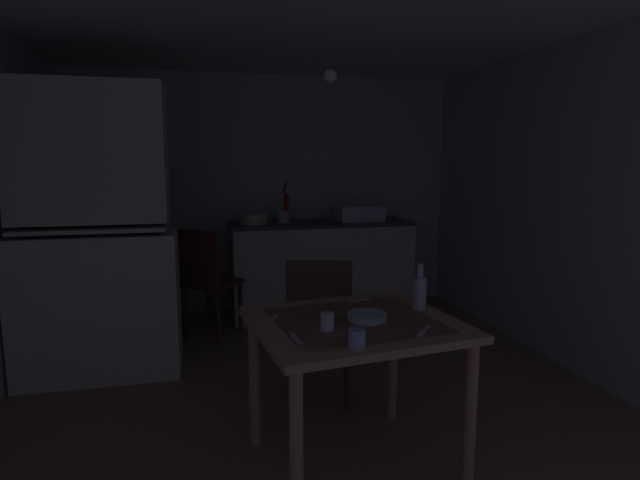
{
  "coord_description": "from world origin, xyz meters",
  "views": [
    {
      "loc": [
        -0.64,
        -3.24,
        1.48
      ],
      "look_at": [
        0.12,
        -0.01,
        0.98
      ],
      "focal_mm": 28.31,
      "sensor_mm": 36.0,
      "label": 1
    }
  ],
  "objects_px": {
    "serving_bowl_wide": "(367,316)",
    "glass_bottle": "(419,291)",
    "sink_basin": "(359,213)",
    "dining_table": "(354,341)",
    "chair_far_side": "(320,328)",
    "chair_by_counter": "(207,280)",
    "mug_dark": "(357,339)",
    "hand_pump": "(286,205)",
    "hutch_cabinet": "(96,243)",
    "mixing_bowl_counter": "(254,219)"
  },
  "relations": [
    {
      "from": "hand_pump",
      "to": "mug_dark",
      "type": "bearing_deg",
      "value": -94.04
    },
    {
      "from": "sink_basin",
      "to": "chair_far_side",
      "type": "relative_size",
      "value": 0.47
    },
    {
      "from": "chair_far_side",
      "to": "glass_bottle",
      "type": "bearing_deg",
      "value": -54.18
    },
    {
      "from": "dining_table",
      "to": "chair_by_counter",
      "type": "relative_size",
      "value": 1.1
    },
    {
      "from": "hutch_cabinet",
      "to": "dining_table",
      "type": "height_order",
      "value": "hutch_cabinet"
    },
    {
      "from": "mixing_bowl_counter",
      "to": "glass_bottle",
      "type": "xyz_separation_m",
      "value": [
        0.59,
        -2.42,
        -0.13
      ]
    },
    {
      "from": "chair_by_counter",
      "to": "serving_bowl_wide",
      "type": "bearing_deg",
      "value": -70.71
    },
    {
      "from": "mixing_bowl_counter",
      "to": "hand_pump",
      "type": "bearing_deg",
      "value": 16.27
    },
    {
      "from": "chair_far_side",
      "to": "chair_by_counter",
      "type": "relative_size",
      "value": 0.98
    },
    {
      "from": "mug_dark",
      "to": "dining_table",
      "type": "bearing_deg",
      "value": 74.15
    },
    {
      "from": "hutch_cabinet",
      "to": "serving_bowl_wide",
      "type": "height_order",
      "value": "hutch_cabinet"
    },
    {
      "from": "hand_pump",
      "to": "mixing_bowl_counter",
      "type": "distance_m",
      "value": 0.36
    },
    {
      "from": "dining_table",
      "to": "mug_dark",
      "type": "distance_m",
      "value": 0.39
    },
    {
      "from": "sink_basin",
      "to": "dining_table",
      "type": "bearing_deg",
      "value": -107.97
    },
    {
      "from": "chair_by_counter",
      "to": "glass_bottle",
      "type": "bearing_deg",
      "value": -61.91
    },
    {
      "from": "mug_dark",
      "to": "serving_bowl_wide",
      "type": "bearing_deg",
      "value": 65.29
    },
    {
      "from": "mug_dark",
      "to": "mixing_bowl_counter",
      "type": "bearing_deg",
      "value": 92.32
    },
    {
      "from": "serving_bowl_wide",
      "to": "mug_dark",
      "type": "distance_m",
      "value": 0.38
    },
    {
      "from": "serving_bowl_wide",
      "to": "glass_bottle",
      "type": "distance_m",
      "value": 0.35
    },
    {
      "from": "chair_by_counter",
      "to": "serving_bowl_wide",
      "type": "xyz_separation_m",
      "value": [
        0.72,
        -2.07,
        0.25
      ]
    },
    {
      "from": "glass_bottle",
      "to": "serving_bowl_wide",
      "type": "bearing_deg",
      "value": -160.18
    },
    {
      "from": "hutch_cabinet",
      "to": "mixing_bowl_counter",
      "type": "distance_m",
      "value": 1.59
    },
    {
      "from": "dining_table",
      "to": "mixing_bowl_counter",
      "type": "bearing_deg",
      "value": 94.9
    },
    {
      "from": "sink_basin",
      "to": "chair_by_counter",
      "type": "relative_size",
      "value": 0.46
    },
    {
      "from": "mug_dark",
      "to": "hand_pump",
      "type": "bearing_deg",
      "value": 85.96
    },
    {
      "from": "dining_table",
      "to": "mug_dark",
      "type": "height_order",
      "value": "mug_dark"
    },
    {
      "from": "hutch_cabinet",
      "to": "chair_far_side",
      "type": "bearing_deg",
      "value": -30.54
    },
    {
      "from": "hutch_cabinet",
      "to": "mug_dark",
      "type": "bearing_deg",
      "value": -54.38
    },
    {
      "from": "hutch_cabinet",
      "to": "hand_pump",
      "type": "distance_m",
      "value": 1.91
    },
    {
      "from": "serving_bowl_wide",
      "to": "chair_by_counter",
      "type": "bearing_deg",
      "value": 109.29
    },
    {
      "from": "hand_pump",
      "to": "serving_bowl_wide",
      "type": "xyz_separation_m",
      "value": [
        -0.05,
        -2.63,
        -0.33
      ]
    },
    {
      "from": "hand_pump",
      "to": "mug_dark",
      "type": "distance_m",
      "value": 3.0
    },
    {
      "from": "mixing_bowl_counter",
      "to": "hutch_cabinet",
      "type": "bearing_deg",
      "value": -138.63
    },
    {
      "from": "dining_table",
      "to": "chair_by_counter",
      "type": "distance_m",
      "value": 2.17
    },
    {
      "from": "dining_table",
      "to": "mug_dark",
      "type": "relative_size",
      "value": 13.45
    },
    {
      "from": "hutch_cabinet",
      "to": "chair_far_side",
      "type": "distance_m",
      "value": 1.68
    },
    {
      "from": "sink_basin",
      "to": "dining_table",
      "type": "distance_m",
      "value": 2.73
    },
    {
      "from": "chair_by_counter",
      "to": "serving_bowl_wide",
      "type": "distance_m",
      "value": 2.21
    },
    {
      "from": "dining_table",
      "to": "chair_far_side",
      "type": "relative_size",
      "value": 1.12
    },
    {
      "from": "hand_pump",
      "to": "chair_by_counter",
      "type": "relative_size",
      "value": 0.41
    },
    {
      "from": "hutch_cabinet",
      "to": "glass_bottle",
      "type": "distance_m",
      "value": 2.25
    },
    {
      "from": "mug_dark",
      "to": "glass_bottle",
      "type": "bearing_deg",
      "value": 43.93
    },
    {
      "from": "hutch_cabinet",
      "to": "mug_dark",
      "type": "relative_size",
      "value": 26.08
    },
    {
      "from": "mug_dark",
      "to": "glass_bottle",
      "type": "distance_m",
      "value": 0.67
    },
    {
      "from": "chair_by_counter",
      "to": "mug_dark",
      "type": "height_order",
      "value": "chair_by_counter"
    },
    {
      "from": "sink_basin",
      "to": "chair_far_side",
      "type": "distance_m",
      "value": 2.16
    },
    {
      "from": "chair_far_side",
      "to": "glass_bottle",
      "type": "relative_size",
      "value": 3.99
    },
    {
      "from": "mixing_bowl_counter",
      "to": "glass_bottle",
      "type": "height_order",
      "value": "mixing_bowl_counter"
    },
    {
      "from": "hutch_cabinet",
      "to": "mixing_bowl_counter",
      "type": "bearing_deg",
      "value": 41.37
    },
    {
      "from": "sink_basin",
      "to": "glass_bottle",
      "type": "distance_m",
      "value": 2.51
    }
  ]
}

